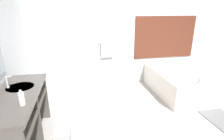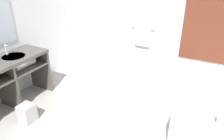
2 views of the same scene
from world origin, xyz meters
name	(u,v)px [view 2 (image 2 of 2)]	position (x,y,z in m)	size (l,w,h in m)	color
wall_back_with_blinds	(162,19)	(0.05, 2.23, 1.34)	(7.40, 0.13, 2.70)	silver
vanity_counter	(7,73)	(-1.90, 0.19, 0.64)	(0.57, 1.51, 0.88)	#4C4742
sink_faucet	(6,50)	(-2.06, 0.39, 0.96)	(0.09, 0.04, 0.18)	silver
bathtub	(219,108)	(1.29, 1.37, 0.29)	(1.09, 1.65, 0.65)	silver
waste_bin	(27,113)	(-1.36, 0.02, 0.15)	(0.23, 0.23, 0.29)	#B2B2B2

